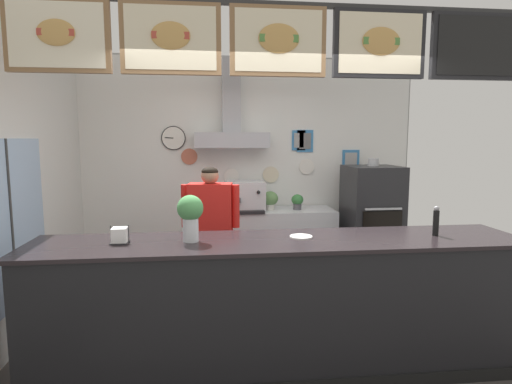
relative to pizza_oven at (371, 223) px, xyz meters
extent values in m
plane|color=#3F3A38|center=(-1.55, -1.67, -0.75)|extent=(5.57, 5.57, 0.00)
cube|color=gray|center=(-1.55, 0.65, 0.72)|extent=(4.58, 0.12, 2.94)
cube|color=white|center=(-1.55, 0.58, 0.72)|extent=(4.54, 0.01, 2.90)
cylinder|color=black|center=(-2.56, 0.57, 1.10)|extent=(0.32, 0.02, 0.32)
cylinder|color=white|center=(-2.56, 0.56, 1.10)|extent=(0.30, 0.01, 0.30)
cube|color=black|center=(-2.61, 0.55, 1.10)|extent=(0.11, 0.01, 0.02)
cylinder|color=#C1664C|center=(-2.35, 0.57, 0.85)|extent=(0.22, 0.02, 0.22)
cylinder|color=white|center=(-1.79, 0.57, 0.59)|extent=(0.20, 0.02, 0.20)
cylinder|color=beige|center=(-1.24, 0.57, 0.60)|extent=(0.22, 0.02, 0.22)
cylinder|color=white|center=(-0.74, 0.57, 0.70)|extent=(0.22, 0.02, 0.22)
cube|color=teal|center=(-0.10, 0.57, 0.80)|extent=(0.24, 0.02, 0.27)
cube|color=#A0A0A0|center=(-0.10, 0.56, 0.80)|extent=(0.17, 0.01, 0.19)
cube|color=teal|center=(-0.77, 0.57, 1.06)|extent=(0.23, 0.02, 0.30)
cube|color=slate|center=(-0.77, 0.56, 1.06)|extent=(0.16, 0.01, 0.22)
cube|color=teal|center=(-0.85, 0.57, 1.07)|extent=(0.19, 0.02, 0.28)
cube|color=gray|center=(-0.85, 0.56, 1.07)|extent=(0.13, 0.01, 0.20)
cube|color=#A3A5AD|center=(-1.79, 0.39, 1.07)|extent=(0.97, 0.39, 0.20)
cube|color=#A3A5AD|center=(-1.79, 0.47, 1.65)|extent=(0.24, 0.24, 0.97)
cube|color=#2D2D2D|center=(-1.55, -1.79, 2.13)|extent=(4.10, 0.04, 0.04)
cube|color=olive|center=(-3.19, -1.82, 1.84)|extent=(0.75, 0.05, 0.53)
cube|color=#F2E5C6|center=(-3.19, -1.85, 1.84)|extent=(0.68, 0.01, 0.47)
ellipsoid|color=tan|center=(-3.19, -1.86, 1.85)|extent=(0.27, 0.04, 0.19)
cube|color=#B74233|center=(-3.19, -1.87, 1.85)|extent=(0.26, 0.01, 0.05)
cube|color=olive|center=(-2.37, -1.82, 1.84)|extent=(0.75, 0.05, 0.53)
cube|color=beige|center=(-2.37, -1.85, 1.84)|extent=(0.68, 0.01, 0.47)
ellipsoid|color=tan|center=(-2.37, -1.86, 1.85)|extent=(0.29, 0.04, 0.21)
cube|color=#B74233|center=(-2.37, -1.87, 1.85)|extent=(0.28, 0.01, 0.05)
cube|color=olive|center=(-1.55, -1.82, 1.84)|extent=(0.75, 0.05, 0.53)
cube|color=beige|center=(-1.55, -1.85, 1.84)|extent=(0.68, 0.01, 0.47)
ellipsoid|color=tan|center=(-1.55, -1.86, 1.85)|extent=(0.32, 0.04, 0.22)
cube|color=#51843D|center=(-1.55, -1.87, 1.85)|extent=(0.30, 0.01, 0.06)
cube|color=black|center=(-0.73, -1.82, 1.84)|extent=(0.75, 0.05, 0.53)
cube|color=beige|center=(-0.73, -1.85, 1.84)|extent=(0.68, 0.01, 0.47)
ellipsoid|color=tan|center=(-0.73, -1.86, 1.85)|extent=(0.31, 0.04, 0.22)
cube|color=#51843D|center=(-0.73, -1.87, 1.85)|extent=(0.30, 0.01, 0.06)
cube|color=black|center=(0.09, -1.82, 1.84)|extent=(0.75, 0.05, 0.53)
cube|color=black|center=(0.09, -1.85, 1.84)|extent=(0.68, 0.01, 0.47)
cube|color=#9EBCE0|center=(-3.76, -1.49, 0.37)|extent=(0.02, 1.37, 1.44)
cube|color=#333333|center=(-3.76, -1.49, 0.37)|extent=(0.02, 0.03, 1.44)
cube|color=black|center=(-1.55, -2.02, -0.23)|extent=(3.77, 0.72, 1.03)
cube|color=black|center=(-1.55, -2.02, 0.29)|extent=(3.85, 0.75, 0.03)
cube|color=silver|center=(-1.15, 0.25, -0.29)|extent=(1.39, 0.61, 0.91)
cube|color=#9FA1A5|center=(-1.15, 0.25, -0.58)|extent=(1.32, 0.56, 0.02)
cube|color=#232326|center=(0.00, 0.00, 0.00)|extent=(0.66, 0.68, 1.49)
cube|color=black|center=(0.00, -0.35, 0.12)|extent=(0.49, 0.02, 0.20)
cube|color=#B7BABF|center=(0.00, -0.37, 0.25)|extent=(0.46, 0.02, 0.02)
cylinder|color=#B7BABF|center=(0.00, 0.00, 0.79)|extent=(0.14, 0.14, 0.10)
cube|color=#232328|center=(-2.09, -0.85, -0.32)|extent=(0.36, 0.25, 0.86)
cube|color=red|center=(-2.09, -0.85, 0.37)|extent=(0.47, 0.29, 0.52)
cylinder|color=red|center=(-1.83, -0.89, 0.40)|extent=(0.08, 0.08, 0.45)
cylinder|color=red|center=(-2.35, -0.81, 0.40)|extent=(0.08, 0.08, 0.45)
sphere|color=#997056|center=(-2.09, -0.85, 0.71)|extent=(0.18, 0.18, 0.18)
ellipsoid|color=black|center=(-2.09, -0.85, 0.75)|extent=(0.17, 0.17, 0.10)
cube|color=silver|center=(-1.63, 0.23, 0.35)|extent=(0.50, 0.43, 0.38)
cylinder|color=#4C4C51|center=(-1.73, -0.02, 0.33)|extent=(0.06, 0.06, 0.06)
cube|color=black|center=(-1.63, -0.03, 0.18)|extent=(0.45, 0.10, 0.04)
sphere|color=black|center=(-1.48, -0.01, 0.43)|extent=(0.04, 0.04, 0.04)
cylinder|color=beige|center=(-1.30, 0.22, 0.20)|extent=(0.12, 0.12, 0.08)
ellipsoid|color=#5B844C|center=(-1.30, 0.22, 0.31)|extent=(0.21, 0.21, 0.19)
cylinder|color=#4C4C51|center=(-0.94, 0.21, 0.20)|extent=(0.11, 0.11, 0.08)
ellipsoid|color=#387A3D|center=(-0.94, 0.21, 0.29)|extent=(0.16, 0.16, 0.14)
cube|color=#262628|center=(-2.77, -1.99, 0.31)|extent=(0.13, 0.13, 0.01)
cylinder|color=#262628|center=(-2.83, -1.99, 0.38)|extent=(0.01, 0.01, 0.13)
cylinder|color=#262628|center=(-2.70, -1.99, 0.38)|extent=(0.01, 0.01, 0.13)
cube|color=white|center=(-2.77, -1.99, 0.37)|extent=(0.11, 0.11, 0.11)
cylinder|color=white|center=(-1.38, -1.97, 0.32)|extent=(0.18, 0.18, 0.01)
cylinder|color=silver|center=(-2.24, -2.00, 0.40)|extent=(0.12, 0.12, 0.19)
cylinder|color=gray|center=(-2.24, -2.00, 0.34)|extent=(0.11, 0.11, 0.06)
ellipsoid|color=#47894C|center=(-2.24, -2.00, 0.57)|extent=(0.20, 0.20, 0.20)
cylinder|color=black|center=(-0.28, -2.03, 0.41)|extent=(0.05, 0.05, 0.21)
sphere|color=gray|center=(-0.28, -2.03, 0.53)|extent=(0.04, 0.04, 0.04)
camera|label=1|loc=(-2.10, -5.16, 1.08)|focal=29.38mm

